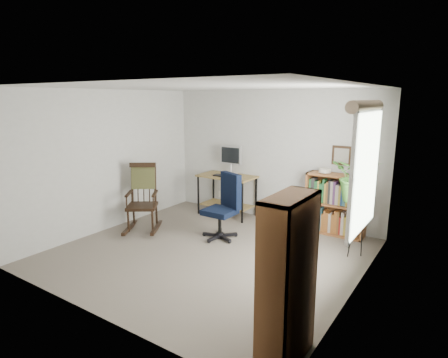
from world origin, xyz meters
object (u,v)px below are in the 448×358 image
Objects in this scene: tall_bookshelf at (288,281)px; office_chair at (220,206)px; low_bookshelf at (336,205)px; desk at (227,195)px; rocking_chair at (142,197)px.

office_chair is at bearing 135.50° from tall_bookshelf.
low_bookshelf is 3.40m from tall_bookshelf.
low_bookshelf reaches higher than desk.
desk is at bearing -176.72° from low_bookshelf.
desk is 1.07× the size of low_bookshelf.
tall_bookshelf is (2.12, -2.08, 0.20)m from office_chair.
rocking_chair is (-1.34, -0.42, 0.05)m from office_chair.
tall_bookshelf reaches higher than low_bookshelf.
rocking_chair reaches higher than office_chair.
rocking_chair is (-0.74, -1.54, 0.19)m from desk.
desk is 0.74× the size of tall_bookshelf.
desk is at bearing 29.63° from rocking_chair.
low_bookshelf is (1.49, 1.25, -0.03)m from office_chair.
office_chair is (0.60, -1.13, 0.15)m from desk.
desk is at bearing 140.21° from office_chair.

